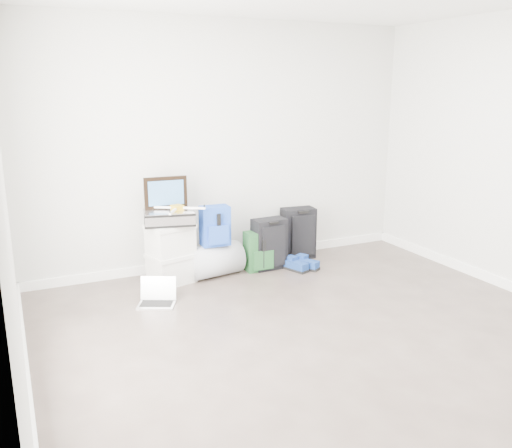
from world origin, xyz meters
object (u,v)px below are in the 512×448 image
carry_on (298,233)px  briefcase (169,217)px  duffel_bag (215,260)px  large_suitcase (269,244)px  laptop (157,297)px  boxes_stack (171,253)px

carry_on → briefcase: bearing=-167.5°
briefcase → carry_on: bearing=19.0°
duffel_bag → briefcase: bearing=169.9°
large_suitcase → laptop: size_ratio=1.39×
briefcase → boxes_stack: bearing=-77.1°
briefcase → large_suitcase: (1.12, -0.03, -0.42)m
duffel_bag → laptop: 0.92m
large_suitcase → carry_on: size_ratio=0.94×
boxes_stack → carry_on: 1.62m
briefcase → duffel_bag: briefcase is taller
duffel_bag → carry_on: (1.13, 0.18, 0.13)m
large_suitcase → carry_on: carry_on is taller
boxes_stack → carry_on: boxes_stack is taller
duffel_bag → large_suitcase: 0.65m
carry_on → laptop: (-1.90, -0.67, -0.24)m
briefcase → laptop: briefcase is taller
briefcase → large_suitcase: briefcase is taller
boxes_stack → carry_on: bearing=-8.8°
duffel_bag → laptop: size_ratio=1.40×
large_suitcase → laptop: 1.50m
duffel_bag → carry_on: carry_on is taller
briefcase → carry_on: (1.61, 0.17, -0.40)m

